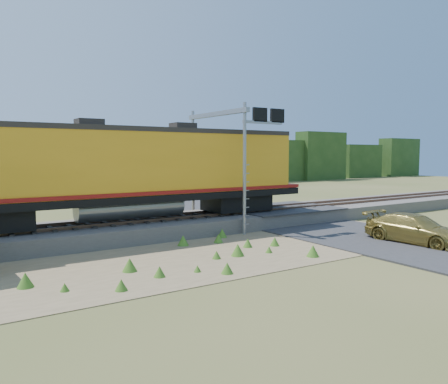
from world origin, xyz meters
TOP-DOWN VIEW (x-y plane):
  - ground at (0.00, 0.00)m, footprint 140.00×140.00m
  - ballast at (0.00, 6.00)m, footprint 70.00×5.00m
  - rails at (0.00, 6.00)m, footprint 70.00×1.54m
  - dirt_shoulder at (-2.00, 0.50)m, footprint 26.00×8.00m
  - road at (7.00, 0.74)m, footprint 7.00×66.00m
  - tree_line_north at (0.00, 38.00)m, footprint 130.00×3.00m
  - weed_clumps at (-3.50, 0.10)m, footprint 15.00×6.20m
  - locomotive at (-3.50, 6.00)m, footprint 20.59×3.14m
  - signal_gantry at (2.44, 5.34)m, footprint 2.79×6.20m
  - car at (7.73, -3.14)m, footprint 2.36×5.02m

SIDE VIEW (x-z plane):
  - ground at x=0.00m, z-range 0.00..0.00m
  - weed_clumps at x=-3.50m, z-range -0.28..0.28m
  - dirt_shoulder at x=-2.00m, z-range 0.00..0.03m
  - road at x=7.00m, z-range -0.34..0.52m
  - ballast at x=0.00m, z-range 0.00..0.80m
  - car at x=7.73m, z-range 0.00..1.42m
  - rails at x=0.00m, z-range 0.80..0.96m
  - tree_line_north at x=0.00m, z-range -0.18..6.32m
  - locomotive at x=-3.50m, z-range 0.92..6.24m
  - signal_gantry at x=2.44m, z-range 1.76..8.81m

